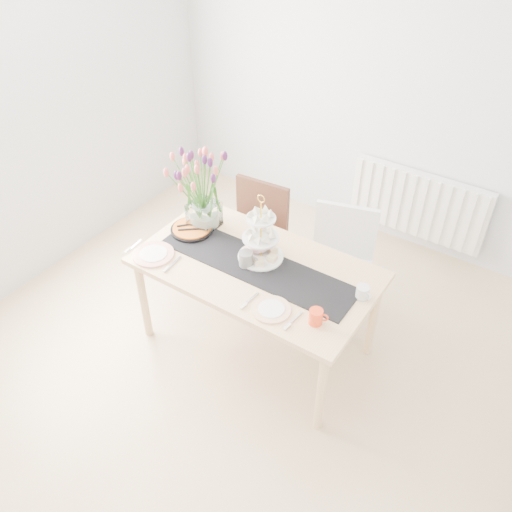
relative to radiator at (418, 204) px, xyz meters
The scene contains 15 objects.
room_shell 2.40m from the radiator, 102.86° to the right, with size 4.50×4.50×4.50m.
radiator is the anchor object (origin of this frame).
dining_table 1.85m from the radiator, 106.11° to the right, with size 1.60×0.90×0.75m.
chair_brown 1.50m from the radiator, 126.85° to the right, with size 0.49×0.49×0.92m.
chair_white 1.16m from the radiator, 99.08° to the right, with size 0.57×0.57×0.93m.
table_runner 1.86m from the radiator, 106.11° to the right, with size 1.40×0.35×0.01m, color black.
tulip_vase 2.05m from the radiator, 123.87° to the right, with size 0.70×0.70×0.61m.
cake_stand 1.82m from the radiator, 107.50° to the right, with size 0.31×0.31×0.45m.
teapot 1.78m from the radiator, 109.53° to the right, with size 0.25×0.21×0.17m, color white, non-canonical shape.
cream_jug 1.70m from the radiator, 83.04° to the right, with size 0.08×0.08×0.08m, color silver.
tart_tin 2.06m from the radiator, 123.04° to the right, with size 0.31×0.31×0.04m.
mug_grey 1.92m from the radiator, 107.46° to the right, with size 0.09×0.09×0.11m, color slate.
mug_orange 2.04m from the radiator, 88.06° to the right, with size 0.08×0.08×0.10m, color #FA401B.
plate_left 2.38m from the radiator, 119.26° to the right, with size 0.28×0.28×0.01m, color white.
plate_right 2.09m from the radiator, 95.64° to the right, with size 0.24×0.24×0.01m, color white.
Camera 1 is at (1.51, -1.86, 3.08)m, focal length 38.00 mm.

